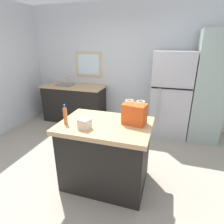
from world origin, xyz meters
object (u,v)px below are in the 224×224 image
tall_cabinet (208,88)px  shopping_bag (134,114)px  bottle (65,115)px  small_box (85,124)px  kitchen_island (106,154)px  refrigerator (171,95)px

tall_cabinet → shopping_bag: 2.11m
bottle → small_box: bearing=-12.0°
kitchen_island → bottle: bottle is taller
kitchen_island → small_box: small_box is taller
shopping_bag → bottle: shopping_bag is taller
small_box → bottle: bearing=168.0°
kitchen_island → refrigerator: (0.79, 1.89, 0.41)m
kitchen_island → refrigerator: size_ratio=0.67×
shopping_bag → small_box: 0.64m
shopping_bag → tall_cabinet: bearing=57.8°
bottle → kitchen_island: bearing=18.3°
tall_cabinet → bottle: (-1.96, -2.05, -0.02)m
kitchen_island → bottle: (-0.48, -0.16, 0.58)m
tall_cabinet → small_box: size_ratio=16.08×
refrigerator → small_box: 2.33m
shopping_bag → bottle: (-0.84, -0.27, -0.02)m
shopping_bag → small_box: size_ratio=2.38×
kitchen_island → small_box: size_ratio=8.93×
tall_cabinet → shopping_bag: size_ratio=6.77×
small_box → bottle: (-0.29, 0.06, 0.06)m
refrigerator → bottle: (-1.27, -2.05, 0.17)m
tall_cabinet → shopping_bag: bearing=-122.2°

